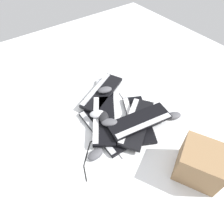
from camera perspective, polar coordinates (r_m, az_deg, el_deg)
name	(u,v)px	position (r m, az deg, el deg)	size (l,w,h in m)	color
ground_plane	(109,121)	(1.46, -1.00, -2.50)	(3.20, 3.20, 0.00)	white
keyboard_0	(104,98)	(1.60, -2.44, 4.09)	(0.44, 0.39, 0.03)	black
keyboard_1	(103,129)	(1.40, -2.61, -4.87)	(0.44, 0.16, 0.03)	black
keyboard_2	(138,119)	(1.47, 7.46, -1.98)	(0.46, 0.34, 0.03)	black
keyboard_3	(136,122)	(1.41, 7.01, -2.95)	(0.37, 0.45, 0.03)	black
keyboard_4	(104,119)	(1.41, -2.44, -2.13)	(0.45, 0.37, 0.03)	black
keyboard_5	(140,121)	(1.38, 7.92, -2.54)	(0.22, 0.46, 0.03)	black
keyboard_6	(102,92)	(1.61, -2.92, 5.75)	(0.33, 0.46, 0.03)	black
mouse_0	(105,90)	(1.57, -2.02, 6.32)	(0.11, 0.07, 0.04)	#4C4C51
mouse_1	(97,114)	(1.40, -4.18, -0.54)	(0.11, 0.07, 0.04)	#B7B7BC
mouse_2	(109,122)	(1.35, -0.73, -3.00)	(0.11, 0.07, 0.04)	#4C4C51
mouse_3	(174,116)	(1.54, 17.24, -0.98)	(0.11, 0.07, 0.04)	#4C4C51
mouse_4	(104,117)	(1.38, -2.35, -1.48)	(0.11, 0.07, 0.04)	black
mouse_5	(96,154)	(1.29, -4.73, -11.92)	(0.11, 0.07, 0.04)	#4C4C51
cable_0	(129,122)	(1.46, 4.87, -2.77)	(0.49, 0.36, 0.01)	#59595B
cable_1	(95,131)	(1.40, -4.78, -5.47)	(0.60, 0.38, 0.01)	black
cardboard_box	(200,163)	(1.26, 23.94, -13.22)	(0.22, 0.24, 0.21)	olive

